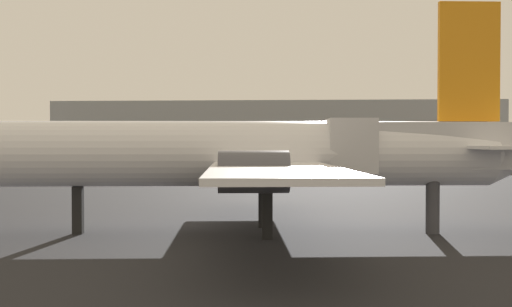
# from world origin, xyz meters

# --- Properties ---
(airplane_at_gate) EXTENTS (33.75, 29.54, 12.10)m
(airplane_at_gate) POSITION_xyz_m (0.05, 19.45, 4.12)
(airplane_at_gate) COLOR white
(airplane_at_gate) RESTS_ON ground_plane
(terminal_building) EXTENTS (95.74, 18.36, 13.41)m
(terminal_building) POSITION_xyz_m (-1.72, 122.24, 6.70)
(terminal_building) COLOR #999EA3
(terminal_building) RESTS_ON ground_plane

